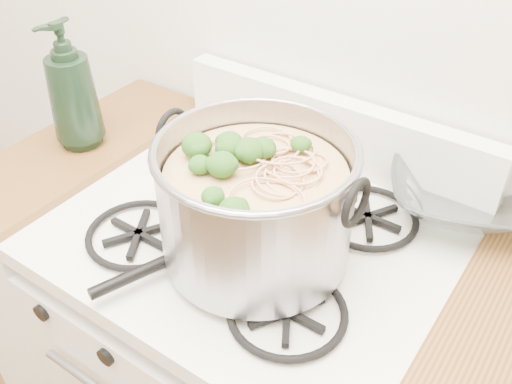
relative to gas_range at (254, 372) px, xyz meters
The scene contains 6 objects.
gas_range is the anchor object (origin of this frame).
counter_left 0.51m from the gas_range, behind, with size 0.25×0.65×0.92m.
stock_pot 0.60m from the gas_range, 52.24° to the right, with size 0.38×0.35×0.23m.
spatula 0.51m from the gas_range, 103.38° to the right, with size 0.29×0.31×0.02m, color black, non-canonical shape.
glass_bowl 0.65m from the gas_range, 41.62° to the left, with size 0.12×0.12×0.03m, color white.
bottle 0.81m from the gas_range, behind, with size 0.11×0.11×0.30m, color black.
Camera 1 is at (0.49, 0.57, 1.64)m, focal length 40.00 mm.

